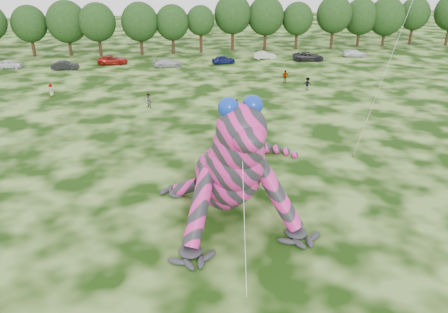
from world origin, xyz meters
The scene contains 28 objects.
ground centered at (0.00, 0.00, 0.00)m, with size 240.00×240.00×0.00m, color #16330A.
inflatable_gecko centered at (-3.86, 1.41, 4.67)m, with size 15.74×18.69×9.35m, color #CA217E, non-canonical shape.
tree_4 centered at (-29.64, 58.71, 4.53)m, with size 6.22×5.60×9.06m, color black, non-canonical shape.
tree_5 centered at (-23.12, 58.44, 4.90)m, with size 7.16×6.44×9.80m, color black, non-canonical shape.
tree_6 centered at (-17.56, 56.68, 4.75)m, with size 6.52×5.86×9.49m, color black, non-canonical shape.
tree_7 centered at (-10.08, 56.80, 4.74)m, with size 6.68×6.01×9.48m, color black, non-canonical shape.
tree_8 centered at (-4.22, 56.99, 4.47)m, with size 6.14×5.53×8.94m, color black, non-canonical shape.
tree_9 centered at (1.06, 57.35, 4.34)m, with size 5.27×4.74×8.68m, color black, non-canonical shape.
tree_10 centered at (7.40, 58.58, 5.25)m, with size 7.09×6.38×10.50m, color black, non-canonical shape.
tree_11 centered at (13.79, 58.20, 5.03)m, with size 7.01×6.31×10.07m, color black, non-canonical shape.
tree_12 centered at (20.01, 57.74, 4.49)m, with size 5.99×5.39×8.97m, color black, non-canonical shape.
tree_13 centered at (27.13, 57.13, 5.06)m, with size 6.83×6.15×10.13m, color black, non-canonical shape.
tree_14 centered at (33.46, 58.72, 4.70)m, with size 6.82×6.14×9.40m, color black, non-canonical shape.
tree_15 centered at (38.47, 57.77, 4.82)m, with size 7.17×6.45×9.63m, color black, non-canonical shape.
tree_16 centered at (45.45, 59.37, 4.69)m, with size 6.26×5.63×9.37m, color black, non-canonical shape.
car_0 centered at (-31.41, 49.23, 0.69)m, with size 1.63×4.06×1.38m, color silver.
car_1 centered at (-22.25, 46.72, 0.70)m, with size 1.47×4.22×1.39m, color black.
car_2 centered at (-14.93, 49.61, 0.70)m, with size 2.33×5.06×1.41m, color maroon.
car_3 centered at (-5.74, 46.10, 0.68)m, with size 1.91×4.70×1.36m, color #9DA1A7.
car_4 centered at (3.76, 47.12, 0.67)m, with size 1.58×3.93×1.34m, color #131952.
car_5 centered at (11.67, 49.72, 0.66)m, with size 1.41×4.03×1.33m, color beige.
car_6 centered at (18.86, 47.04, 0.75)m, with size 2.49×5.41×1.50m, color black.
car_7 centered at (28.45, 48.94, 0.65)m, with size 1.81×4.45×1.29m, color silver.
spectator_4 centered at (-21.54, 31.61, 0.84)m, with size 0.82×0.54×1.68m, color gray.
spectator_3 centered at (10.59, 33.27, 0.91)m, with size 1.07×0.45×1.82m, color gray.
spectator_2 centered at (12.48, 29.02, 0.88)m, with size 1.13×0.65×1.75m, color gray.
spectator_5 centered at (1.00, 20.83, 0.84)m, with size 1.56×0.50×1.68m, color gray.
spectator_1 centered at (-8.96, 24.51, 0.89)m, with size 0.86×0.67×1.78m, color gray.
Camera 1 is at (-8.07, -26.71, 16.52)m, focal length 35.00 mm.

